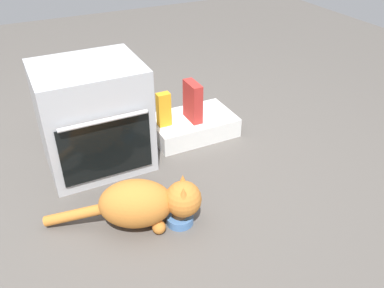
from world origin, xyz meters
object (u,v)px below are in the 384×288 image
Objects in this scene: food_bowl at (180,218)px; cat at (145,203)px; oven at (93,117)px; juice_carton at (164,109)px; pantry_cabinet at (192,125)px; cereal_box at (193,101)px.

cat is at bearing 156.83° from food_bowl.
oven is 0.49m from juice_carton.
oven is 4.54× the size of food_bowl.
juice_carton is at bearing -177.03° from pantry_cabinet.
cereal_box reaches higher than pantry_cabinet.
pantry_cabinet is 0.21m from cereal_box.
cereal_box is at bearing 71.64° from cat.
juice_carton reaches higher than food_bowl.
oven is 2.83× the size of juice_carton.
cat is 0.95m from cereal_box.
cereal_box is (0.70, 0.02, -0.06)m from oven.
pantry_cabinet is 0.75× the size of cat.
juice_carton is at bearing 4.17° from oven.
pantry_cabinet reaches higher than food_bowl.
juice_carton is (0.49, 0.04, -0.08)m from oven.
cat is 3.31× the size of juice_carton.
pantry_cabinet is at bearing 68.95° from cereal_box.
pantry_cabinet is 2.14× the size of cereal_box.
juice_carton is at bearing 72.72° from food_bowl.
cereal_box is at bearing -111.05° from pantry_cabinet.
oven is 0.76m from pantry_cabinet.
cat is at bearing -83.86° from oven.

